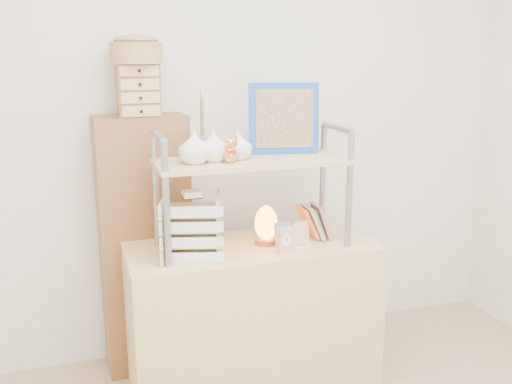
{
  "coord_description": "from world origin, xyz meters",
  "views": [
    {
      "loc": [
        -0.79,
        -1.27,
        1.66
      ],
      "look_at": [
        0.02,
        1.2,
        1.01
      ],
      "focal_mm": 40.0,
      "sensor_mm": 36.0,
      "label": 1
    }
  ],
  "objects_px": {
    "desk": "(253,317)",
    "cabinet": "(146,246)",
    "letter_tray": "(192,230)",
    "salt_lamp": "(266,224)"
  },
  "relations": [
    {
      "from": "letter_tray",
      "to": "salt_lamp",
      "type": "bearing_deg",
      "value": 10.18
    },
    {
      "from": "salt_lamp",
      "to": "letter_tray",
      "type": "bearing_deg",
      "value": -169.82
    },
    {
      "from": "desk",
      "to": "letter_tray",
      "type": "relative_size",
      "value": 3.9
    },
    {
      "from": "desk",
      "to": "salt_lamp",
      "type": "xyz_separation_m",
      "value": [
        0.07,
        0.01,
        0.47
      ]
    },
    {
      "from": "desk",
      "to": "letter_tray",
      "type": "xyz_separation_m",
      "value": [
        -0.3,
        -0.06,
        0.5
      ]
    },
    {
      "from": "letter_tray",
      "to": "cabinet",
      "type": "bearing_deg",
      "value": 110.75
    },
    {
      "from": "desk",
      "to": "cabinet",
      "type": "height_order",
      "value": "cabinet"
    },
    {
      "from": "desk",
      "to": "letter_tray",
      "type": "height_order",
      "value": "letter_tray"
    },
    {
      "from": "desk",
      "to": "letter_tray",
      "type": "distance_m",
      "value": 0.59
    },
    {
      "from": "letter_tray",
      "to": "desk",
      "type": "bearing_deg",
      "value": 10.67
    }
  ]
}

